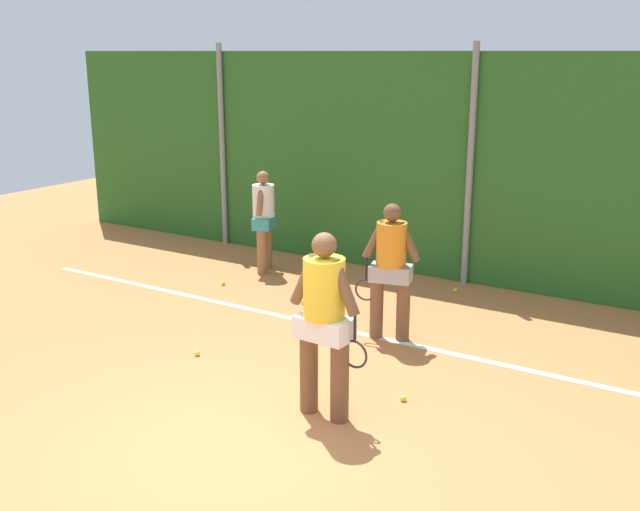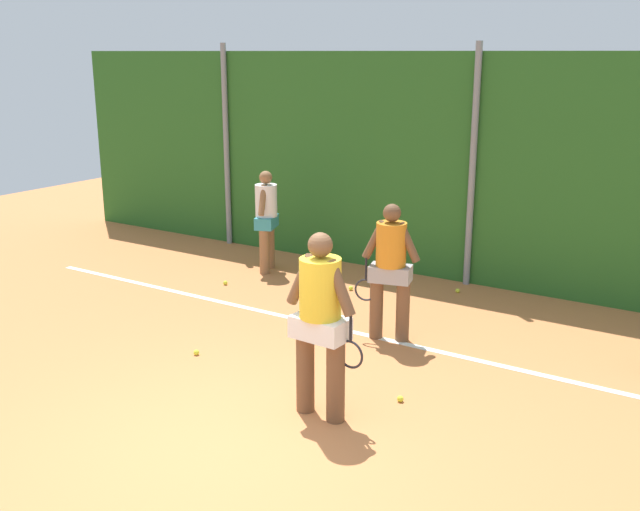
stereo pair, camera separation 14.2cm
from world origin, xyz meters
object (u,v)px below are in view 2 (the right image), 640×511
Objects in this scene: player_backcourt_far at (266,215)px; tennis_ball_2 at (305,302)px; tennis_ball_7 at (458,291)px; player_midcourt at (390,265)px; tennis_ball_6 at (400,399)px; tennis_ball_5 at (196,352)px; player_foreground_near at (321,316)px; tennis_ball_4 at (225,283)px; tennis_ball_0 at (351,288)px.

player_backcourt_far is 1.99m from tennis_ball_2.
tennis_ball_2 and tennis_ball_7 have the same top height.
player_backcourt_far is at bearing -169.33° from tennis_ball_7.
tennis_ball_6 is (0.89, -1.46, -0.93)m from player_midcourt.
tennis_ball_2 and tennis_ball_5 have the same top height.
tennis_ball_5 is (-0.07, -2.21, 0.00)m from tennis_ball_2.
tennis_ball_6 is at bearing -76.70° from tennis_ball_7.
player_foreground_near is 5.05m from player_backcourt_far.
tennis_ball_6 is (2.51, -2.00, 0.00)m from tennis_ball_2.
tennis_ball_4 is at bearing 144.60° from player_foreground_near.
tennis_ball_0 is at bearing 74.43° from tennis_ball_2.
player_foreground_near reaches higher than tennis_ball_6.
tennis_ball_0 is (1.68, -0.17, -0.89)m from player_backcourt_far.
tennis_ball_7 is at bearing 65.96° from tennis_ball_5.
tennis_ball_5 is at bearing 30.70° from player_midcourt.
tennis_ball_6 is at bearing 4.67° from tennis_ball_5.
tennis_ball_0 is 1.00× the size of tennis_ball_6.
tennis_ball_2 is 1.00× the size of tennis_ball_7.
tennis_ball_0 is at bearing 24.55° from tennis_ball_4.
tennis_ball_2 is 2.21m from tennis_ball_5.
player_backcourt_far is at bearing 135.30° from player_foreground_near.
tennis_ball_5 is at bearing -114.04° from tennis_ball_7.
player_midcourt reaches higher than tennis_ball_0.
tennis_ball_0 and tennis_ball_4 have the same top height.
player_midcourt is 1.04× the size of player_backcourt_far.
tennis_ball_6 is at bearing 54.87° from player_foreground_near.
tennis_ball_5 is (-0.31, -3.10, 0.00)m from tennis_ball_0.
tennis_ball_7 is (3.08, 0.58, -0.89)m from player_backcourt_far.
tennis_ball_7 is (0.03, 2.17, -0.93)m from player_midcourt.
tennis_ball_6 is at bearing -148.45° from player_backcourt_far.
tennis_ball_0 is 0.92m from tennis_ball_2.
player_backcourt_far is at bearing -41.79° from player_midcourt.
tennis_ball_5 is 4.21m from tennis_ball_7.
tennis_ball_2 is 1.00× the size of tennis_ball_6.
player_foreground_near is at bearing -128.12° from tennis_ball_6.
tennis_ball_7 is at bearing 97.28° from player_foreground_near.
player_backcourt_far reaches higher than tennis_ball_2.
tennis_ball_2 is (-1.97, 2.68, -1.01)m from player_foreground_near.
tennis_ball_4 is at bearing 122.32° from tennis_ball_5.
tennis_ball_2 and tennis_ball_4 have the same top height.
tennis_ball_7 is at bearing -99.97° from player_backcourt_far.
tennis_ball_5 is at bearing 169.96° from player_foreground_near.
player_foreground_near is 3.48m from tennis_ball_2.
tennis_ball_4 is (-1.52, 0.08, 0.00)m from tennis_ball_2.
tennis_ball_4 is 1.00× the size of tennis_ball_6.
player_foreground_near is 28.10× the size of tennis_ball_2.
tennis_ball_4 is (-1.76, -0.80, 0.00)m from tennis_ball_0.
tennis_ball_2 is (1.43, -1.05, -0.89)m from player_backcourt_far.
tennis_ball_0 is 1.94m from tennis_ball_4.
tennis_ball_5 is 2.58m from tennis_ball_6.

